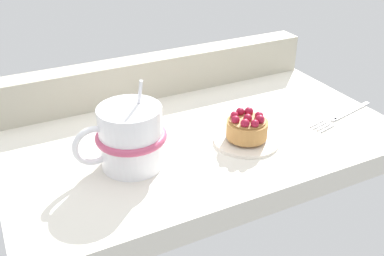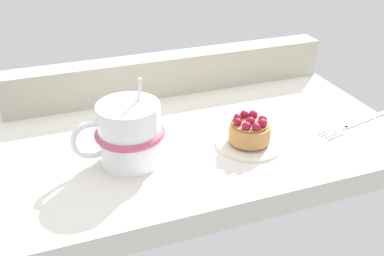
# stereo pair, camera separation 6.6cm
# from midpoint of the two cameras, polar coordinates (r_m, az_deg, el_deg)

# --- Properties ---
(ground_plane) EXTENTS (0.64, 0.39, 0.04)m
(ground_plane) POSITION_cam_midpoint_polar(r_m,az_deg,el_deg) (0.75, 3.91, -1.73)
(ground_plane) COLOR silver
(window_rail_back) EXTENTS (0.63, 0.05, 0.08)m
(window_rail_back) POSITION_cam_midpoint_polar(r_m,az_deg,el_deg) (0.86, -0.50, 7.01)
(window_rail_back) COLOR #B2AD99
(window_rail_back) RESTS_ON ground_plane
(dessert_plate) EXTENTS (0.10, 0.10, 0.01)m
(dessert_plate) POSITION_cam_midpoint_polar(r_m,az_deg,el_deg) (0.71, 10.01, -1.94)
(dessert_plate) COLOR silver
(dessert_plate) RESTS_ON ground_plane
(raspberry_tart) EXTENTS (0.07, 0.07, 0.04)m
(raspberry_tart) POSITION_cam_midpoint_polar(r_m,az_deg,el_deg) (0.69, 10.17, -0.31)
(raspberry_tart) COLOR #B77F42
(raspberry_tart) RESTS_ON dessert_plate
(coffee_mug) EXTENTS (0.14, 0.10, 0.13)m
(coffee_mug) POSITION_cam_midpoint_polar(r_m,az_deg,el_deg) (0.64, -5.29, -0.80)
(coffee_mug) COLOR white
(coffee_mug) RESTS_ON ground_plane
(dessert_fork) EXTENTS (0.16, 0.05, 0.01)m
(dessert_fork) POSITION_cam_midpoint_polar(r_m,az_deg,el_deg) (0.81, 22.48, 0.49)
(dessert_fork) COLOR silver
(dessert_fork) RESTS_ON ground_plane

